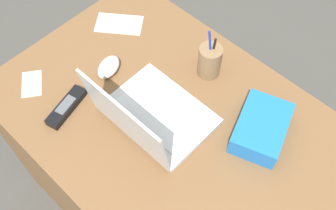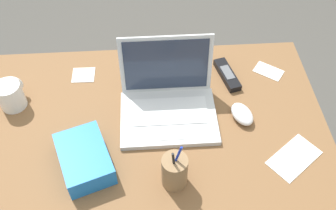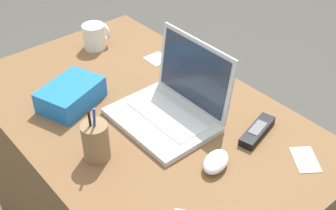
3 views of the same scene
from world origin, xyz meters
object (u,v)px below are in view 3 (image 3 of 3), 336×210
Objects in this scene: pen_holder at (96,141)px; coffee_mug_white at (95,36)px; laptop at (172,105)px; computer_mouse at (216,162)px; snack_bag at (71,95)px; cordless_phone at (257,131)px.

coffee_mug_white is at bearing 147.61° from pen_holder.
computer_mouse is at bearing -11.94° from laptop.
pen_holder is at bearing -89.71° from laptop.
snack_bag is at bearing -142.37° from laptop.
coffee_mug_white is 0.50× the size of snack_bag.
coffee_mug_white is 0.37m from snack_bag.
pen_holder is (-0.24, -0.22, 0.04)m from computer_mouse.
computer_mouse is at bearing -84.78° from cordless_phone.
computer_mouse is 0.78m from coffee_mug_white.
cordless_phone is at bearing 31.85° from laptop.
laptop is 3.23× the size of coffee_mug_white.
coffee_mug_white is at bearing -173.84° from cordless_phone.
coffee_mug_white is 0.76m from cordless_phone.
pen_holder is (0.00, -0.27, 0.01)m from laptop.
laptop is 0.27m from cordless_phone.
laptop is 1.75× the size of pen_holder.
computer_mouse is at bearing -8.20° from coffee_mug_white.
pen_holder is (0.53, -0.33, 0.01)m from coffee_mug_white.
coffee_mug_white is (-0.52, 0.06, 0.00)m from laptop.
snack_bag is (0.26, -0.26, -0.01)m from coffee_mug_white.
coffee_mug_white is 0.54× the size of pen_holder.
laptop reaches higher than pen_holder.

